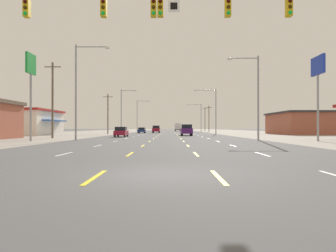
% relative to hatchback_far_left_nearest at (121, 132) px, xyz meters
% --- Properties ---
extents(ground_plane, '(572.00, 572.00, 0.00)m').
position_rel_hatchback_far_left_nearest_xyz_m(ground_plane, '(7.12, 28.72, -0.78)').
color(ground_plane, '#4C4C4F').
extents(lot_apron_left, '(28.00, 440.00, 0.01)m').
position_rel_hatchback_far_left_nearest_xyz_m(lot_apron_left, '(-17.63, 28.72, -0.78)').
color(lot_apron_left, gray).
rests_on(lot_apron_left, ground).
extents(lot_apron_right, '(28.00, 440.00, 0.01)m').
position_rel_hatchback_far_left_nearest_xyz_m(lot_apron_right, '(31.87, 28.72, -0.78)').
color(lot_apron_right, gray).
rests_on(lot_apron_right, ground).
extents(lane_markings, '(10.64, 227.60, 0.01)m').
position_rel_hatchback_far_left_nearest_xyz_m(lane_markings, '(7.12, 67.22, -0.78)').
color(lane_markings, white).
rests_on(lane_markings, ground).
extents(signal_span_wire, '(25.14, 0.52, 9.20)m').
position_rel_hatchback_far_left_nearest_xyz_m(signal_span_wire, '(7.08, -30.65, 4.87)').
color(signal_span_wire, brown).
rests_on(signal_span_wire, ground).
extents(hatchback_far_left_nearest, '(1.72, 3.90, 1.54)m').
position_rel_hatchback_far_left_nearest_xyz_m(hatchback_far_left_nearest, '(0.00, 0.00, 0.00)').
color(hatchback_far_left_nearest, maroon).
rests_on(hatchback_far_left_nearest, ground).
extents(suv_inner_right_near, '(1.98, 4.90, 1.98)m').
position_rel_hatchback_far_left_nearest_xyz_m(suv_inner_right_near, '(10.40, 7.96, 0.24)').
color(suv_inner_right_near, '#4C196B').
rests_on(suv_inner_right_near, ground).
extents(sedan_far_left_mid, '(1.80, 4.50, 1.46)m').
position_rel_hatchback_far_left_nearest_xyz_m(sedan_far_left_mid, '(0.15, 32.01, -0.03)').
color(sedan_far_left_mid, navy).
rests_on(sedan_far_left_mid, ground).
extents(suv_inner_left_midfar, '(1.98, 4.90, 1.98)m').
position_rel_hatchback_far_left_nearest_xyz_m(suv_inner_left_midfar, '(3.66, 36.50, 0.24)').
color(suv_inner_left_midfar, maroon).
rests_on(suv_inner_left_midfar, ground).
extents(box_truck_inner_right_far, '(2.40, 7.20, 3.23)m').
position_rel_hatchback_far_left_nearest_xyz_m(box_truck_inner_right_far, '(10.65, 81.88, 1.05)').
color(box_truck_inner_right_far, '#4C196B').
rests_on(box_truck_inner_right_far, ground).
extents(storefront_left_row_1, '(12.14, 13.79, 4.87)m').
position_rel_hatchback_far_left_nearest_xyz_m(storefront_left_row_1, '(-20.53, 11.90, 1.67)').
color(storefront_left_row_1, silver).
rests_on(storefront_left_row_1, ground).
extents(storefront_right_row_1, '(13.22, 16.24, 4.76)m').
position_rel_hatchback_far_left_nearest_xyz_m(storefront_right_row_1, '(36.80, 19.52, 1.61)').
color(storefront_right_row_1, '#A35642').
rests_on(storefront_right_row_1, ground).
extents(pole_sign_left_row_0, '(0.24, 2.01, 9.19)m').
position_rel_hatchback_far_left_nearest_xyz_m(pole_sign_left_row_0, '(-7.14, -14.65, 6.20)').
color(pole_sign_left_row_0, gray).
rests_on(pole_sign_left_row_0, ground).
extents(pole_sign_right_row_0, '(0.24, 2.72, 8.89)m').
position_rel_hatchback_far_left_nearest_xyz_m(pole_sign_right_row_0, '(22.94, -14.55, 6.21)').
color(pole_sign_right_row_0, gray).
rests_on(pole_sign_right_row_0, ground).
extents(streetlight_left_row_0, '(3.88, 0.26, 10.68)m').
position_rel_hatchback_far_left_nearest_xyz_m(streetlight_left_row_0, '(-2.68, -12.64, 5.31)').
color(streetlight_left_row_0, gray).
rests_on(streetlight_left_row_0, ground).
extents(streetlight_right_row_0, '(3.53, 0.26, 9.39)m').
position_rel_hatchback_far_left_nearest_xyz_m(streetlight_right_row_0, '(16.94, -12.64, 4.61)').
color(streetlight_right_row_0, gray).
rests_on(streetlight_right_row_0, ground).
extents(streetlight_left_row_1, '(3.51, 0.26, 9.63)m').
position_rel_hatchback_far_left_nearest_xyz_m(streetlight_left_row_1, '(-2.70, 18.65, 4.73)').
color(streetlight_left_row_1, gray).
rests_on(streetlight_left_row_1, ground).
extents(streetlight_right_row_1, '(4.80, 0.26, 9.71)m').
position_rel_hatchback_far_left_nearest_xyz_m(streetlight_right_row_1, '(16.75, 18.65, 4.92)').
color(streetlight_right_row_1, gray).
rests_on(streetlight_right_row_1, ground).
extents(streetlight_left_row_2, '(4.30, 0.26, 10.10)m').
position_rel_hatchback_far_left_nearest_xyz_m(streetlight_left_row_2, '(-2.60, 49.93, 5.06)').
color(streetlight_left_row_2, gray).
rests_on(streetlight_left_row_2, ground).
extents(streetlight_right_row_2, '(4.63, 0.26, 8.97)m').
position_rel_hatchback_far_left_nearest_xyz_m(streetlight_right_row_2, '(16.74, 49.93, 4.51)').
color(streetlight_right_row_2, gray).
rests_on(streetlight_right_row_2, ground).
extents(utility_pole_left_row_0, '(2.20, 0.26, 10.17)m').
position_rel_hatchback_far_left_nearest_xyz_m(utility_pole_left_row_0, '(-8.28, -5.84, 4.50)').
color(utility_pole_left_row_0, brown).
rests_on(utility_pole_left_row_0, ground).
extents(utility_pole_left_row_1, '(2.20, 0.26, 9.01)m').
position_rel_hatchback_far_left_nearest_xyz_m(utility_pole_left_row_1, '(-6.65, 22.39, 3.92)').
color(utility_pole_left_row_1, brown).
rests_on(utility_pole_left_row_1, ground).
extents(utility_pole_right_row_2, '(2.20, 0.26, 8.72)m').
position_rel_hatchback_far_left_nearest_xyz_m(utility_pole_right_row_2, '(20.35, 54.71, 3.77)').
color(utility_pole_right_row_2, brown).
rests_on(utility_pole_right_row_2, ground).
extents(utility_pole_right_row_3, '(2.20, 0.26, 10.18)m').
position_rel_hatchback_far_left_nearest_xyz_m(utility_pole_right_row_3, '(22.50, 84.79, 4.51)').
color(utility_pole_right_row_3, brown).
rests_on(utility_pole_right_row_3, ground).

